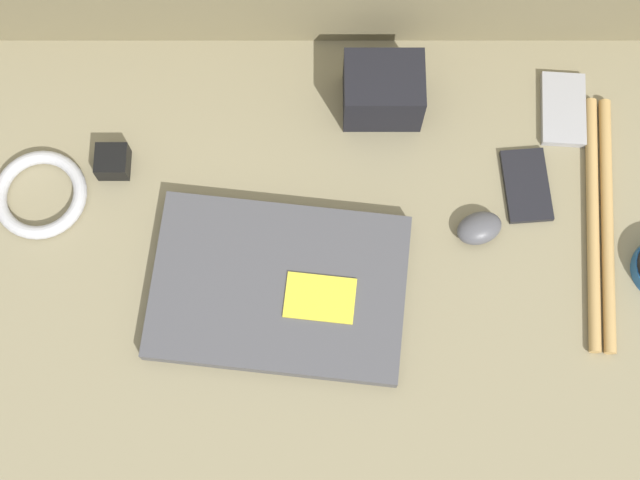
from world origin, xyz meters
The scene contains 10 objects.
ground_plane centered at (0.00, 0.00, 0.00)m, with size 8.00×8.00×0.00m, color #4C4742.
couch_seat centered at (0.00, 0.00, 0.05)m, with size 1.08×0.61×0.10m.
laptop centered at (-0.05, -0.06, 0.12)m, with size 0.35×0.26×0.03m.
computer_mouse centered at (0.21, 0.02, 0.12)m, with size 0.07×0.06×0.03m.
phone_silver centered at (0.28, 0.08, 0.11)m, with size 0.07×0.11×0.01m.
phone_black centered at (0.34, 0.20, 0.11)m, with size 0.07×0.11×0.01m.
camera_pouch centered at (0.09, 0.21, 0.15)m, with size 0.11×0.09×0.08m.
charger_brick centered at (-0.28, 0.11, 0.12)m, with size 0.04×0.04×0.03m.
cable_coil centered at (-0.38, 0.07, 0.11)m, with size 0.13×0.13×0.02m.
drumstick_pair centered at (0.38, 0.03, 0.11)m, with size 0.06×0.36×0.02m.
Camera 1 is at (-0.00, -0.34, 1.25)m, focal length 50.00 mm.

